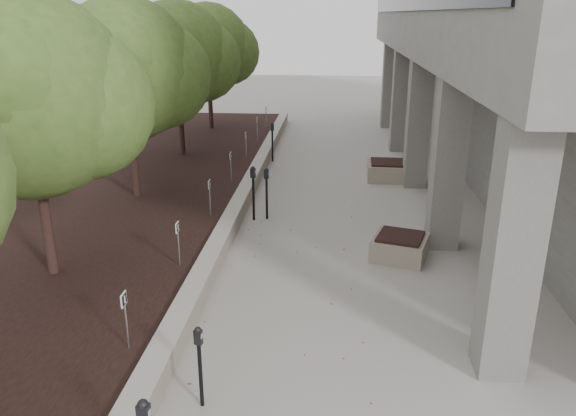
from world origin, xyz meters
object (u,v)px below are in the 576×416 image
(parking_meter_5, at_px, (272,142))
(planter_front, at_px, (400,246))
(crabapple_tree_5, at_px, (209,66))
(parking_meter_2, at_px, (200,367))
(crabapple_tree_4, at_px, (178,79))
(parking_meter_4, at_px, (267,194))
(planter_back, at_px, (387,170))
(crabapple_tree_2, at_px, (34,139))
(parking_meter_3, at_px, (253,193))
(crabapple_tree_3, at_px, (129,100))

(parking_meter_5, bearing_deg, planter_front, -76.32)
(crabapple_tree_5, xyz_separation_m, parking_meter_2, (3.76, -18.24, -2.48))
(crabapple_tree_4, xyz_separation_m, crabapple_tree_5, (0.00, 5.00, 0.00))
(parking_meter_4, bearing_deg, planter_back, 53.31)
(crabapple_tree_2, distance_m, parking_meter_4, 6.33)
(parking_meter_4, height_order, planter_back, parking_meter_4)
(parking_meter_4, bearing_deg, parking_meter_3, -158.40)
(crabapple_tree_2, relative_size, parking_meter_5, 3.64)
(planter_front, bearing_deg, parking_meter_4, 145.69)
(parking_meter_2, bearing_deg, crabapple_tree_5, 115.99)
(planter_back, bearing_deg, crabapple_tree_5, 139.44)
(parking_meter_3, bearing_deg, crabapple_tree_3, -175.33)
(parking_meter_5, xyz_separation_m, planter_back, (4.13, -2.05, -0.44))
(crabapple_tree_2, distance_m, parking_meter_5, 11.46)
(parking_meter_5, bearing_deg, crabapple_tree_5, 116.63)
(crabapple_tree_5, distance_m, planter_front, 14.93)
(crabapple_tree_5, distance_m, parking_meter_2, 18.79)
(crabapple_tree_3, xyz_separation_m, parking_meter_4, (3.79, -0.52, -2.39))
(parking_meter_3, bearing_deg, crabapple_tree_4, 136.52)
(crabapple_tree_4, height_order, planter_front, crabapple_tree_4)
(crabapple_tree_3, distance_m, crabapple_tree_4, 5.00)
(parking_meter_2, xyz_separation_m, parking_meter_5, (-0.50, 13.96, 0.10))
(parking_meter_3, bearing_deg, parking_meter_4, 32.76)
(crabapple_tree_5, bearing_deg, parking_meter_4, -70.21)
(parking_meter_5, relative_size, planter_front, 1.28)
(crabapple_tree_2, xyz_separation_m, crabapple_tree_3, (0.00, 5.00, 0.00))
(parking_meter_5, bearing_deg, planter_back, -37.11)
(crabapple_tree_2, distance_m, parking_meter_3, 6.04)
(crabapple_tree_2, relative_size, planter_front, 4.65)
(crabapple_tree_3, height_order, parking_meter_2, crabapple_tree_3)
(crabapple_tree_5, bearing_deg, parking_meter_5, -52.67)
(parking_meter_4, bearing_deg, parking_meter_2, -86.24)
(parking_meter_3, xyz_separation_m, planter_back, (3.95, 4.31, -0.45))
(crabapple_tree_4, xyz_separation_m, parking_meter_2, (3.76, -13.24, -2.48))
(crabapple_tree_2, bearing_deg, crabapple_tree_4, 90.00)
(parking_meter_3, distance_m, planter_back, 5.86)
(crabapple_tree_3, distance_m, crabapple_tree_5, 10.00)
(parking_meter_2, height_order, planter_back, parking_meter_2)
(crabapple_tree_3, relative_size, parking_meter_3, 3.60)
(crabapple_tree_4, xyz_separation_m, parking_meter_4, (3.79, -5.52, -2.39))
(parking_meter_4, distance_m, parking_meter_5, 6.27)
(crabapple_tree_4, relative_size, parking_meter_4, 3.75)
(crabapple_tree_2, bearing_deg, parking_meter_2, -40.72)
(crabapple_tree_4, relative_size, planter_back, 4.12)
(crabapple_tree_4, distance_m, parking_meter_5, 4.10)
(crabapple_tree_3, relative_size, crabapple_tree_4, 1.00)
(planter_back, bearing_deg, parking_meter_5, 153.59)
(parking_meter_5, xyz_separation_m, planter_front, (3.87, -8.53, -0.47))
(parking_meter_3, bearing_deg, planter_front, -15.38)
(parking_meter_2, height_order, planter_front, parking_meter_2)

